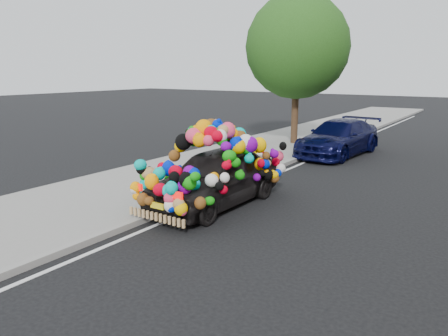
% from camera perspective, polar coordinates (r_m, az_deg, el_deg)
% --- Properties ---
extents(ground, '(100.00, 100.00, 0.00)m').
position_cam_1_polar(ground, '(8.73, 5.29, -8.20)').
color(ground, black).
rests_on(ground, ground).
extents(sidewalk, '(4.00, 60.00, 0.12)m').
position_cam_1_polar(sidewalk, '(11.29, -14.24, -3.36)').
color(sidewalk, gray).
rests_on(sidewalk, ground).
extents(kerb, '(0.15, 60.00, 0.13)m').
position_cam_1_polar(kerb, '(9.97, -6.68, -5.15)').
color(kerb, gray).
rests_on(kerb, ground).
extents(tree_near_sidewalk, '(4.20, 4.20, 6.13)m').
position_cam_1_polar(tree_near_sidewalk, '(18.38, 9.53, 15.37)').
color(tree_near_sidewalk, '#332114').
rests_on(tree_near_sidewalk, ground).
extents(plush_art_car, '(2.00, 4.14, 1.98)m').
position_cam_1_polar(plush_art_car, '(10.10, -1.09, 0.68)').
color(plush_art_car, black).
rests_on(plush_art_car, ground).
extents(navy_sedan, '(2.21, 4.62, 1.30)m').
position_cam_1_polar(navy_sedan, '(16.81, 14.74, 3.86)').
color(navy_sedan, black).
rests_on(navy_sedan, ground).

